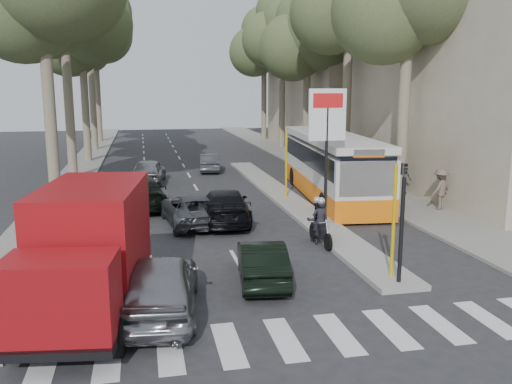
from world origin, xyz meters
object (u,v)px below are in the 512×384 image
at_px(red_truck, 89,250).
at_px(silver_hatchback, 161,285).
at_px(dark_hatchback, 262,261).
at_px(motorcycle, 319,222).
at_px(city_bus, 330,164).

bearing_deg(red_truck, silver_hatchback, -3.03).
height_order(silver_hatchback, dark_hatchback, silver_hatchback).
bearing_deg(dark_hatchback, red_truck, 24.31).
xyz_separation_m(silver_hatchback, motorcycle, (5.89, 5.22, 0.02)).
bearing_deg(red_truck, dark_hatchback, 24.84).
xyz_separation_m(red_truck, motorcycle, (7.59, 4.90, -0.90)).
distance_m(dark_hatchback, motorcycle, 4.51).
xyz_separation_m(dark_hatchback, city_bus, (6.23, 11.62, 1.11)).
height_order(dark_hatchback, red_truck, red_truck).
relative_size(city_bus, motorcycle, 6.07).
height_order(red_truck, city_bus, city_bus).
xyz_separation_m(silver_hatchback, dark_hatchback, (3.00, 1.77, -0.16)).
height_order(city_bus, motorcycle, city_bus).
relative_size(silver_hatchback, red_truck, 0.73).
bearing_deg(red_truck, city_bus, 57.83).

